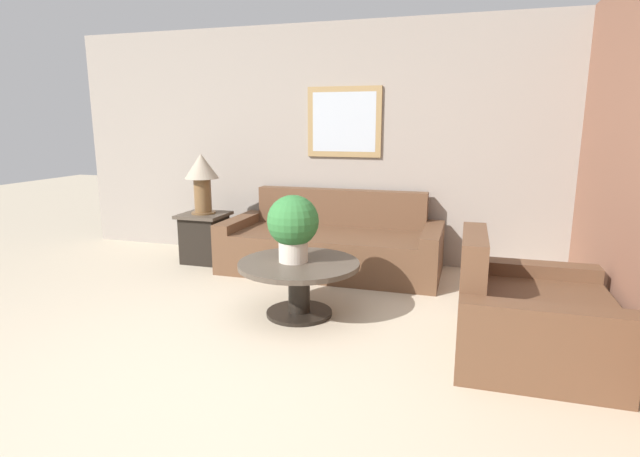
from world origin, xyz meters
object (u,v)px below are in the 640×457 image
couch_main (332,246)px  side_table (205,237)px  coffee_table (299,276)px  armchair (528,318)px  potted_plant_on_table (293,225)px  table_lamp (202,175)px

couch_main → side_table: (-1.46, -0.08, 0.02)m
coffee_table → side_table: 1.96m
armchair → potted_plant_on_table: size_ratio=2.11×
table_lamp → armchair: bearing=-24.1°
armchair → table_lamp: bearing=65.6°
armchair → table_lamp: size_ratio=1.72×
armchair → side_table: size_ratio=2.07×
armchair → coffee_table: (-1.70, 0.24, 0.06)m
couch_main → coffee_table: couch_main is taller
side_table → table_lamp: table_lamp is taller
coffee_table → side_table: bearing=141.9°
potted_plant_on_table → coffee_table: bearing=0.5°
coffee_table → table_lamp: (-1.54, 1.21, 0.66)m
armchair → side_table: (-3.24, 1.45, 0.02)m
coffee_table → side_table: side_table is taller
couch_main → table_lamp: (-1.46, -0.08, 0.72)m
couch_main → side_table: bearing=-176.9°
armchair → coffee_table: 1.72m
table_lamp → potted_plant_on_table: size_ratio=1.23×
couch_main → potted_plant_on_table: 1.38m
couch_main → table_lamp: size_ratio=3.41×
couch_main → table_lamp: bearing=-176.9°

